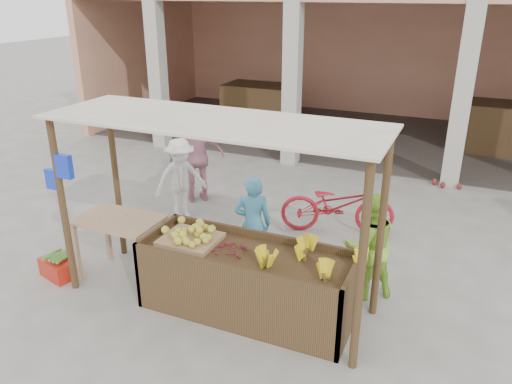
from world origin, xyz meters
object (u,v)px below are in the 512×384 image
at_px(fruit_stall, 247,283).
at_px(vendor_green, 369,243).
at_px(side_table, 119,228).
at_px(motorcycle, 337,204).
at_px(vendor_blue, 253,221).
at_px(red_crate, 60,267).

height_order(fruit_stall, vendor_green, vendor_green).
relative_size(fruit_stall, side_table, 2.35).
distance_m(side_table, motorcycle, 3.47).
bearing_deg(vendor_green, vendor_blue, -32.82).
bearing_deg(vendor_green, red_crate, -16.35).
distance_m(side_table, vendor_blue, 1.81).
distance_m(fruit_stall, motorcycle, 2.63).
bearing_deg(fruit_stall, motorcycle, 80.53).
bearing_deg(fruit_stall, vendor_green, 37.58).
xyz_separation_m(red_crate, motorcycle, (3.18, 2.89, 0.37)).
bearing_deg(motorcycle, fruit_stall, 153.74).
bearing_deg(side_table, vendor_blue, 29.48).
height_order(side_table, vendor_blue, vendor_blue).
relative_size(vendor_green, motorcycle, 0.78).
distance_m(side_table, vendor_green, 3.32).
xyz_separation_m(vendor_blue, vendor_green, (1.61, 0.03, -0.01)).
bearing_deg(side_table, vendor_green, 16.12).
distance_m(side_table, red_crate, 1.09).
xyz_separation_m(side_table, vendor_blue, (1.58, 0.90, 0.01)).
bearing_deg(vendor_green, side_table, -17.75).
height_order(fruit_stall, side_table, side_table).
relative_size(fruit_stall, vendor_green, 1.72).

